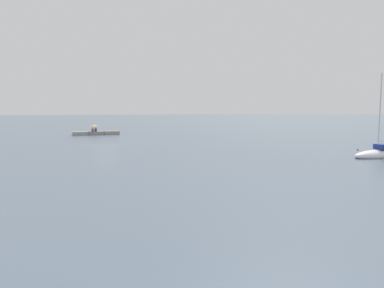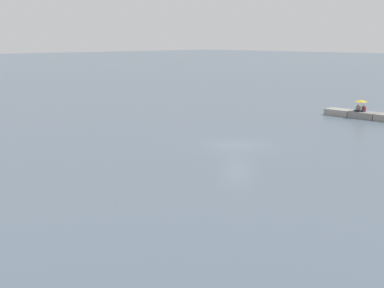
# 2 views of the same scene
# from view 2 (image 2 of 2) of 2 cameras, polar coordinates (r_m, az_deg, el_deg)

# --- Properties ---
(ground_plane) EXTENTS (500.00, 500.00, 0.00)m
(ground_plane) POSITION_cam_2_polar(r_m,az_deg,el_deg) (38.93, 5.19, -0.13)
(ground_plane) COLOR slate
(seawall_pier) EXTENTS (8.29, 1.72, 0.66)m
(seawall_pier) POSITION_cam_2_polar(r_m,az_deg,el_deg) (54.90, 18.74, 3.11)
(seawall_pier) COLOR gray
(seawall_pier) RESTS_ON ground_plane
(person_seated_maroon_left) EXTENTS (0.43, 0.63, 0.73)m
(person_seated_maroon_left) POSITION_cam_2_polar(r_m,az_deg,el_deg) (54.82, 18.72, 3.72)
(person_seated_maroon_left) COLOR #1E2333
(person_seated_maroon_left) RESTS_ON seawall_pier
(person_seated_grey_right) EXTENTS (0.43, 0.63, 0.73)m
(person_seated_grey_right) POSITION_cam_2_polar(r_m,az_deg,el_deg) (54.94, 18.13, 3.78)
(person_seated_grey_right) COLOR #1E2333
(person_seated_grey_right) RESTS_ON seawall_pier
(umbrella_open_yellow) EXTENTS (1.23, 1.23, 1.27)m
(umbrella_open_yellow) POSITION_cam_2_polar(r_m,az_deg,el_deg) (54.82, 18.51, 4.63)
(umbrella_open_yellow) COLOR black
(umbrella_open_yellow) RESTS_ON seawall_pier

